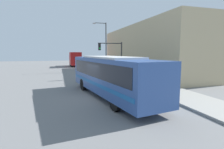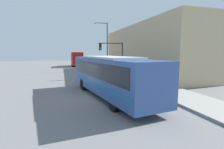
{
  "view_description": "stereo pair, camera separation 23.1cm",
  "coord_description": "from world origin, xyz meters",
  "px_view_note": "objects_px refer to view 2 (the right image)",
  "views": [
    {
      "loc": [
        -2.76,
        -12.49,
        3.38
      ],
      "look_at": [
        1.89,
        2.86,
        1.32
      ],
      "focal_mm": 28.0,
      "sensor_mm": 36.0,
      "label": 1
    },
    {
      "loc": [
        -2.54,
        -12.55,
        3.38
      ],
      "look_at": [
        1.89,
        2.86,
        1.32
      ],
      "focal_mm": 28.0,
      "sensor_mm": 36.0,
      "label": 2
    }
  ],
  "objects_px": {
    "delivery_truck": "(77,59)",
    "parking_meter": "(122,70)",
    "city_bus": "(110,74)",
    "fire_hydrant": "(133,77)",
    "traffic_light_pole": "(114,53)",
    "pedestrian_mid_block": "(151,73)",
    "pedestrian_near_corner": "(131,71)",
    "street_lamp": "(106,43)"
  },
  "relations": [
    {
      "from": "city_bus",
      "to": "fire_hydrant",
      "type": "relative_size",
      "value": 13.7
    },
    {
      "from": "traffic_light_pole",
      "to": "pedestrian_near_corner",
      "type": "distance_m",
      "value": 3.34
    },
    {
      "from": "pedestrian_mid_block",
      "to": "traffic_light_pole",
      "type": "bearing_deg",
      "value": 119.81
    },
    {
      "from": "delivery_truck",
      "to": "street_lamp",
      "type": "distance_m",
      "value": 12.89
    },
    {
      "from": "fire_hydrant",
      "to": "street_lamp",
      "type": "bearing_deg",
      "value": 90.14
    },
    {
      "from": "delivery_truck",
      "to": "traffic_light_pole",
      "type": "relative_size",
      "value": 1.57
    },
    {
      "from": "delivery_truck",
      "to": "street_lamp",
      "type": "bearing_deg",
      "value": -70.39
    },
    {
      "from": "pedestrian_near_corner",
      "to": "traffic_light_pole",
      "type": "bearing_deg",
      "value": 139.96
    },
    {
      "from": "pedestrian_near_corner",
      "to": "parking_meter",
      "type": "bearing_deg",
      "value": 126.82
    },
    {
      "from": "delivery_truck",
      "to": "fire_hydrant",
      "type": "bearing_deg",
      "value": -80.09
    },
    {
      "from": "delivery_truck",
      "to": "parking_meter",
      "type": "xyz_separation_m",
      "value": [
        4.22,
        -20.67,
        -0.76
      ]
    },
    {
      "from": "city_bus",
      "to": "pedestrian_mid_block",
      "type": "distance_m",
      "value": 7.68
    },
    {
      "from": "delivery_truck",
      "to": "parking_meter",
      "type": "bearing_deg",
      "value": -78.45
    },
    {
      "from": "city_bus",
      "to": "delivery_truck",
      "type": "height_order",
      "value": "delivery_truck"
    },
    {
      "from": "traffic_light_pole",
      "to": "pedestrian_mid_block",
      "type": "distance_m",
      "value": 6.12
    },
    {
      "from": "city_bus",
      "to": "delivery_truck",
      "type": "bearing_deg",
      "value": 80.67
    },
    {
      "from": "city_bus",
      "to": "delivery_truck",
      "type": "relative_size",
      "value": 1.55
    },
    {
      "from": "fire_hydrant",
      "to": "parking_meter",
      "type": "height_order",
      "value": "parking_meter"
    },
    {
      "from": "pedestrian_mid_block",
      "to": "pedestrian_near_corner",
      "type": "bearing_deg",
      "value": 106.33
    },
    {
      "from": "traffic_light_pole",
      "to": "street_lamp",
      "type": "bearing_deg",
      "value": 82.95
    },
    {
      "from": "delivery_truck",
      "to": "parking_meter",
      "type": "distance_m",
      "value": 21.11
    },
    {
      "from": "delivery_truck",
      "to": "pedestrian_mid_block",
      "type": "height_order",
      "value": "delivery_truck"
    },
    {
      "from": "delivery_truck",
      "to": "pedestrian_mid_block",
      "type": "xyz_separation_m",
      "value": [
        5.99,
        -25.09,
        -0.75
      ]
    },
    {
      "from": "fire_hydrant",
      "to": "traffic_light_pole",
      "type": "xyz_separation_m",
      "value": [
        -1.07,
        4.03,
        2.75
      ]
    },
    {
      "from": "fire_hydrant",
      "to": "street_lamp",
      "type": "relative_size",
      "value": 0.1
    },
    {
      "from": "fire_hydrant",
      "to": "parking_meter",
      "type": "bearing_deg",
      "value": 90.0
    },
    {
      "from": "delivery_truck",
      "to": "traffic_light_pole",
      "type": "bearing_deg",
      "value": -81.1
    },
    {
      "from": "pedestrian_near_corner",
      "to": "fire_hydrant",
      "type": "bearing_deg",
      "value": -107.16
    },
    {
      "from": "delivery_truck",
      "to": "fire_hydrant",
      "type": "height_order",
      "value": "delivery_truck"
    },
    {
      "from": "delivery_truck",
      "to": "fire_hydrant",
      "type": "xyz_separation_m",
      "value": [
        4.22,
        -24.18,
        -1.26
      ]
    },
    {
      "from": "fire_hydrant",
      "to": "pedestrian_near_corner",
      "type": "height_order",
      "value": "pedestrian_near_corner"
    },
    {
      "from": "street_lamp",
      "to": "delivery_truck",
      "type": "bearing_deg",
      "value": 109.61
    },
    {
      "from": "city_bus",
      "to": "parking_meter",
      "type": "distance_m",
      "value": 10.14
    },
    {
      "from": "delivery_truck",
      "to": "traffic_light_pole",
      "type": "height_order",
      "value": "traffic_light_pole"
    },
    {
      "from": "city_bus",
      "to": "traffic_light_pole",
      "type": "distance_m",
      "value": 10.32
    },
    {
      "from": "traffic_light_pole",
      "to": "pedestrian_near_corner",
      "type": "relative_size",
      "value": 2.79
    },
    {
      "from": "city_bus",
      "to": "fire_hydrant",
      "type": "height_order",
      "value": "city_bus"
    },
    {
      "from": "delivery_truck",
      "to": "parking_meter",
      "type": "relative_size",
      "value": 5.37
    },
    {
      "from": "delivery_truck",
      "to": "traffic_light_pole",
      "type": "distance_m",
      "value": 20.45
    },
    {
      "from": "pedestrian_near_corner",
      "to": "pedestrian_mid_block",
      "type": "distance_m",
      "value": 3.54
    },
    {
      "from": "pedestrian_mid_block",
      "to": "street_lamp",
      "type": "bearing_deg",
      "value": 97.66
    },
    {
      "from": "pedestrian_near_corner",
      "to": "pedestrian_mid_block",
      "type": "height_order",
      "value": "pedestrian_mid_block"
    }
  ]
}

